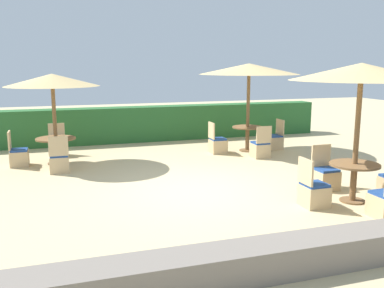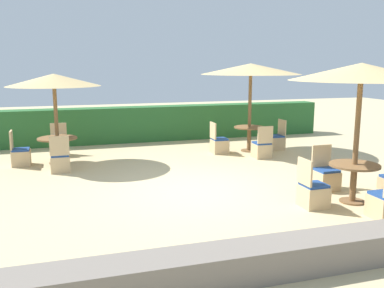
# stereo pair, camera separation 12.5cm
# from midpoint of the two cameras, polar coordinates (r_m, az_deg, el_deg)

# --- Properties ---
(ground_plane) EXTENTS (40.00, 40.00, 0.00)m
(ground_plane) POSITION_cam_midpoint_polar(r_m,az_deg,el_deg) (9.07, 1.52, -6.28)
(ground_plane) COLOR #C6B284
(hedge_row) EXTENTS (13.00, 0.70, 1.19)m
(hedge_row) POSITION_cam_midpoint_polar(r_m,az_deg,el_deg) (14.84, -6.17, 2.70)
(hedge_row) COLOR #28602D
(hedge_row) RESTS_ON ground_plane
(stone_border) EXTENTS (10.00, 0.56, 0.43)m
(stone_border) POSITION_cam_midpoint_polar(r_m,az_deg,el_deg) (5.84, 13.59, -14.29)
(stone_border) COLOR slate
(stone_border) RESTS_ON ground_plane
(parasol_back_right) EXTENTS (2.99, 2.99, 2.64)m
(parasol_back_right) POSITION_cam_midpoint_polar(r_m,az_deg,el_deg) (12.97, 8.12, 9.84)
(parasol_back_right) COLOR brown
(parasol_back_right) RESTS_ON ground_plane
(round_table_back_right) EXTENTS (0.92, 0.92, 0.75)m
(round_table_back_right) POSITION_cam_midpoint_polar(r_m,az_deg,el_deg) (13.14, 7.90, 1.48)
(round_table_back_right) COLOR brown
(round_table_back_right) RESTS_ON ground_plane
(patio_chair_back_right_east) EXTENTS (0.46, 0.46, 0.93)m
(patio_chair_back_right_east) POSITION_cam_midpoint_polar(r_m,az_deg,el_deg) (13.57, 11.40, 0.38)
(patio_chair_back_right_east) COLOR tan
(patio_chair_back_right_east) RESTS_ON ground_plane
(patio_chair_back_right_south) EXTENTS (0.46, 0.46, 0.93)m
(patio_chair_back_right_south) POSITION_cam_midpoint_polar(r_m,az_deg,el_deg) (12.30, 9.58, -0.62)
(patio_chair_back_right_south) COLOR tan
(patio_chair_back_right_south) RESTS_ON ground_plane
(patio_chair_back_right_west) EXTENTS (0.46, 0.46, 0.93)m
(patio_chair_back_right_west) POSITION_cam_midpoint_polar(r_m,az_deg,el_deg) (12.80, 3.89, -0.05)
(patio_chair_back_right_west) COLOR tan
(patio_chair_back_right_west) RESTS_ON ground_plane
(parasol_back_left) EXTENTS (2.41, 2.41, 2.38)m
(parasol_back_left) POSITION_cam_midpoint_polar(r_m,az_deg,el_deg) (11.74, -17.65, 8.09)
(parasol_back_left) COLOR brown
(parasol_back_left) RESTS_ON ground_plane
(round_table_back_left) EXTENTS (1.03, 1.03, 0.70)m
(round_table_back_left) POSITION_cam_midpoint_polar(r_m,az_deg,el_deg) (11.92, -17.20, 0.09)
(round_table_back_left) COLOR brown
(round_table_back_left) RESTS_ON ground_plane
(patio_chair_back_left_west) EXTENTS (0.46, 0.46, 0.93)m
(patio_chair_back_left_west) POSITION_cam_midpoint_polar(r_m,az_deg,el_deg) (12.07, -21.64, -1.46)
(patio_chair_back_left_west) COLOR tan
(patio_chair_back_left_west) RESTS_ON ground_plane
(patio_chair_back_left_north) EXTENTS (0.46, 0.46, 0.93)m
(patio_chair_back_left_north) POSITION_cam_midpoint_polar(r_m,az_deg,el_deg) (12.98, -17.00, -0.35)
(patio_chair_back_left_north) COLOR tan
(patio_chair_back_left_north) RESTS_ON ground_plane
(patio_chair_back_left_south) EXTENTS (0.46, 0.46, 0.93)m
(patio_chair_back_left_south) POSITION_cam_midpoint_polar(r_m,az_deg,el_deg) (11.04, -16.84, -2.24)
(patio_chair_back_left_south) COLOR tan
(patio_chair_back_left_south) RESTS_ON ground_plane
(parasol_front_right) EXTENTS (2.65, 2.65, 2.66)m
(parasol_front_right) POSITION_cam_midpoint_polar(r_m,az_deg,el_deg) (8.55, 22.04, 8.84)
(parasol_front_right) COLOR brown
(parasol_front_right) RESTS_ON ground_plane
(round_table_front_right) EXTENTS (0.94, 0.94, 0.76)m
(round_table_front_right) POSITION_cam_midpoint_polar(r_m,az_deg,el_deg) (8.80, 21.17, -3.70)
(round_table_front_right) COLOR brown
(round_table_front_right) RESTS_ON ground_plane
(patio_chair_front_right_north) EXTENTS (0.46, 0.46, 0.93)m
(patio_chair_front_right_north) POSITION_cam_midpoint_polar(r_m,az_deg,el_deg) (9.58, 17.73, -4.24)
(patio_chair_front_right_north) COLOR tan
(patio_chair_front_right_north) RESTS_ON ground_plane
(patio_chair_front_right_west) EXTENTS (0.46, 0.46, 0.93)m
(patio_chair_front_right_west) POSITION_cam_midpoint_polar(r_m,az_deg,el_deg) (8.36, 16.21, -6.33)
(patio_chair_front_right_west) COLOR tan
(patio_chair_front_right_west) RESTS_ON ground_plane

